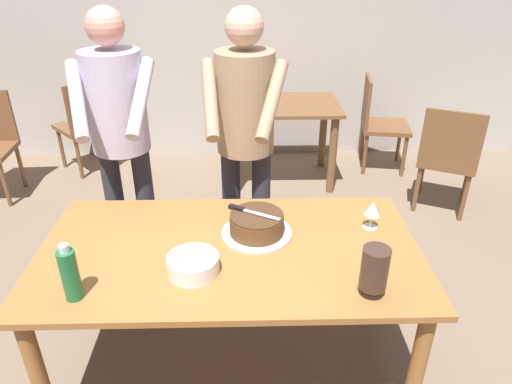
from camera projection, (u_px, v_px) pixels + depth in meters
The scene contains 15 objects.
ground_plane at pixel (233, 363), 2.49m from camera, with size 14.00×14.00×0.00m, color #7A6651.
back_wall at pixel (236, 19), 4.42m from camera, with size 10.00×0.12×2.70m, color #BCB7AD.
main_dining_table at pixel (230, 266), 2.18m from camera, with size 1.75×0.93×0.75m.
cake_on_platter at pixel (257, 225), 2.21m from camera, with size 0.34×0.34×0.11m.
cake_knife at pixel (243, 210), 2.21m from camera, with size 0.25×0.15×0.02m.
plate_stack at pixel (193, 265), 1.96m from camera, with size 0.22×0.22×0.08m.
wine_glass_near at pixel (372, 210), 2.24m from camera, with size 0.08×0.08×0.14m.
water_bottle at pixel (70, 274), 1.78m from camera, with size 0.07×0.07×0.25m.
hurricane_lamp at pixel (374, 271), 1.81m from camera, with size 0.11×0.11×0.21m.
person_cutting_cake at pixel (245, 129), 2.58m from camera, with size 0.46×0.57×1.72m.
person_standing_beside at pixel (120, 129), 2.59m from camera, with size 0.46×0.57×1.72m.
background_table at pixel (282, 121), 4.18m from camera, with size 1.00×0.70×0.74m.
background_chair_1 at pixel (448, 156), 3.70m from camera, with size 0.59×0.59×0.90m.
background_chair_2 at pixel (86, 122), 4.40m from camera, with size 0.62×0.62×0.90m.
background_chair_3 at pixel (378, 120), 4.45m from camera, with size 0.50×0.50×0.90m.
Camera 1 is at (0.08, -1.76, 1.99)m, focal length 32.56 mm.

